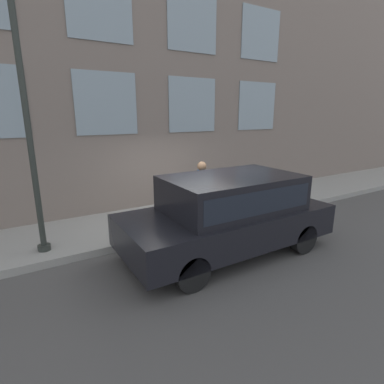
# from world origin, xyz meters

# --- Properties ---
(ground_plane) EXTENTS (80.00, 80.00, 0.00)m
(ground_plane) POSITION_xyz_m (0.00, 0.00, 0.00)
(ground_plane) COLOR #514F4C
(sidewalk) EXTENTS (2.45, 60.00, 0.17)m
(sidewalk) POSITION_xyz_m (1.23, 0.00, 0.09)
(sidewalk) COLOR #9E9B93
(sidewalk) RESTS_ON ground_plane
(building_facade) EXTENTS (0.33, 40.00, 11.35)m
(building_facade) POSITION_xyz_m (2.60, 0.00, 5.67)
(building_facade) COLOR gray
(building_facade) RESTS_ON ground_plane
(fire_hydrant) EXTENTS (0.29, 0.42, 0.73)m
(fire_hydrant) POSITION_xyz_m (0.44, 0.15, 0.54)
(fire_hydrant) COLOR #2D7260
(fire_hydrant) RESTS_ON sidewalk
(person) EXTENTS (0.39, 0.26, 1.60)m
(person) POSITION_xyz_m (0.65, -0.62, 1.13)
(person) COLOR #232328
(person) RESTS_ON sidewalk
(parked_truck_charcoal_near) EXTENTS (2.06, 4.68, 1.74)m
(parked_truck_charcoal_near) POSITION_xyz_m (-1.24, -0.12, 0.99)
(parked_truck_charcoal_near) COLOR black
(parked_truck_charcoal_near) RESTS_ON ground_plane
(street_lamp) EXTENTS (0.36, 0.36, 6.17)m
(street_lamp) POSITION_xyz_m (0.57, 3.49, 3.96)
(street_lamp) COLOR #2D332D
(street_lamp) RESTS_ON sidewalk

